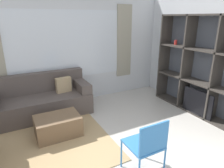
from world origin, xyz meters
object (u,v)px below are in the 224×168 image
object	(u,v)px
folding_chair	(147,143)
ottoman	(58,126)
shelving_unit	(202,68)
couch_main	(42,101)

from	to	relation	value
folding_chair	ottoman	bearing A→B (deg)	-62.43
shelving_unit	folding_chair	xyz separation A→B (m)	(-2.26, -1.04, -0.52)
couch_main	folding_chair	bearing A→B (deg)	-70.35
shelving_unit	folding_chair	world-z (taller)	shelving_unit
ottoman	folding_chair	bearing A→B (deg)	-62.43
ottoman	folding_chair	distance (m)	1.79
shelving_unit	couch_main	xyz separation A→B (m)	(-3.17, 1.51, -0.71)
couch_main	ottoman	xyz separation A→B (m)	(0.10, -0.99, -0.14)
folding_chair	shelving_unit	bearing A→B (deg)	-155.16
couch_main	ottoman	world-z (taller)	couch_main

